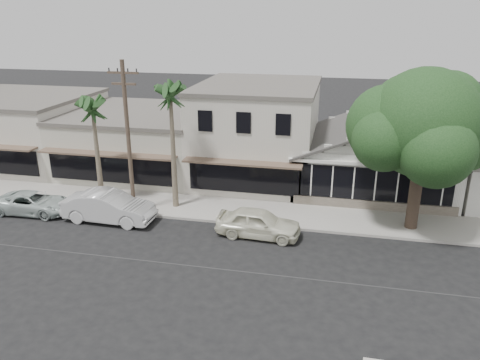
% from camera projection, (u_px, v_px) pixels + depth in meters
% --- Properties ---
extents(ground, '(140.00, 140.00, 0.00)m').
position_uv_depth(ground, '(270.00, 275.00, 21.51)').
color(ground, black).
rests_on(ground, ground).
extents(sidewalk_north, '(90.00, 3.50, 0.15)m').
position_uv_depth(sidewalk_north, '(160.00, 204.00, 29.26)').
color(sidewalk_north, '#9E9991').
rests_on(sidewalk_north, ground).
extents(corner_shop, '(10.40, 8.60, 5.10)m').
position_uv_depth(corner_shop, '(373.00, 152.00, 31.11)').
color(corner_shop, white).
rests_on(corner_shop, ground).
extents(row_building_near, '(8.00, 10.00, 6.50)m').
position_uv_depth(row_building_near, '(258.00, 133.00, 33.41)').
color(row_building_near, beige).
rests_on(row_building_near, ground).
extents(row_building_midnear, '(10.00, 10.00, 4.20)m').
position_uv_depth(row_building_midnear, '(141.00, 141.00, 35.57)').
color(row_building_midnear, beige).
rests_on(row_building_midnear, ground).
extents(row_building_midfar, '(11.00, 10.00, 5.00)m').
position_uv_depth(row_building_midfar, '(18.00, 129.00, 37.50)').
color(row_building_midfar, beige).
rests_on(row_building_midfar, ground).
extents(utility_pole, '(1.80, 0.24, 9.00)m').
position_uv_depth(utility_pole, '(128.00, 136.00, 26.43)').
color(utility_pole, brown).
rests_on(utility_pole, ground).
extents(car_0, '(4.63, 2.08, 1.54)m').
position_uv_depth(car_0, '(258.00, 223.00, 24.98)').
color(car_0, silver).
rests_on(car_0, ground).
extents(car_1, '(5.36, 2.00, 1.75)m').
position_uv_depth(car_1, '(109.00, 207.00, 26.76)').
color(car_1, silver).
rests_on(car_1, ground).
extents(car_2, '(4.65, 2.24, 1.28)m').
position_uv_depth(car_2, '(33.00, 203.00, 27.93)').
color(car_2, '#B1BFBB').
rests_on(car_2, ground).
extents(shade_tree, '(8.00, 7.24, 8.88)m').
position_uv_depth(shade_tree, '(422.00, 125.00, 24.27)').
color(shade_tree, '#493A2C').
rests_on(shade_tree, ground).
extents(palm_east, '(2.79, 2.79, 8.09)m').
position_uv_depth(palm_east, '(170.00, 95.00, 26.47)').
color(palm_east, '#726651').
rests_on(palm_east, ground).
extents(palm_mid, '(3.03, 3.03, 7.21)m').
position_uv_depth(palm_mid, '(92.00, 108.00, 27.19)').
color(palm_mid, '#726651').
rests_on(palm_mid, ground).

